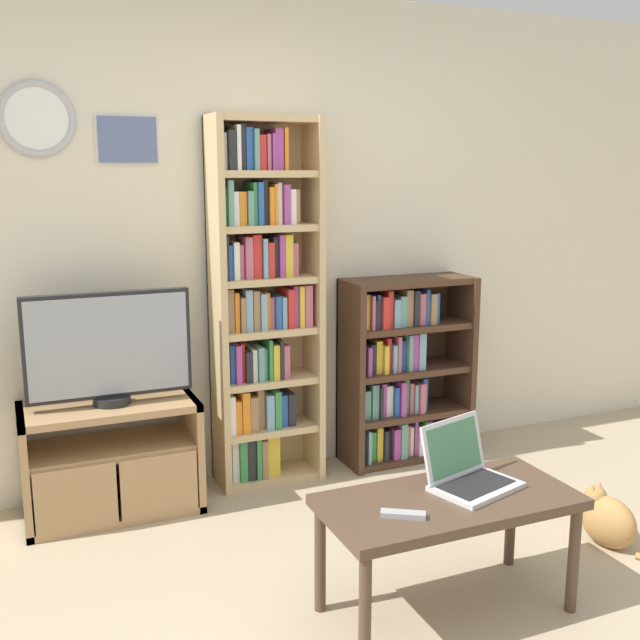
# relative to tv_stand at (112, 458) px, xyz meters

# --- Properties ---
(wall_back) EXTENTS (5.96, 0.09, 2.60)m
(wall_back) POSITION_rel_tv_stand_xyz_m (0.75, 0.28, 1.02)
(wall_back) COLOR beige
(wall_back) RESTS_ON ground_plane
(tv_stand) EXTENTS (0.84, 0.43, 0.56)m
(tv_stand) POSITION_rel_tv_stand_xyz_m (0.00, 0.00, 0.00)
(tv_stand) COLOR tan
(tv_stand) RESTS_ON ground_plane
(television) EXTENTS (0.78, 0.18, 0.55)m
(television) POSITION_rel_tv_stand_xyz_m (0.01, -0.01, 0.56)
(television) COLOR black
(television) RESTS_ON tv_stand
(bookshelf_tall) EXTENTS (0.57, 0.27, 1.95)m
(bookshelf_tall) POSITION_rel_tv_stand_xyz_m (0.82, 0.11, 0.69)
(bookshelf_tall) COLOR tan
(bookshelf_tall) RESTS_ON ground_plane
(bookshelf_short) EXTENTS (0.77, 0.31, 1.08)m
(bookshelf_short) POSITION_rel_tv_stand_xyz_m (1.65, 0.10, 0.25)
(bookshelf_short) COLOR #472D1E
(bookshelf_short) RESTS_ON ground_plane
(coffee_table) EXTENTS (0.98, 0.47, 0.47)m
(coffee_table) POSITION_rel_tv_stand_xyz_m (1.06, -1.38, 0.13)
(coffee_table) COLOR #4C3828
(coffee_table) RESTS_ON ground_plane
(laptop) EXTENTS (0.39, 0.35, 0.25)m
(laptop) POSITION_rel_tv_stand_xyz_m (1.18, -1.31, 0.25)
(laptop) COLOR silver
(laptop) RESTS_ON coffee_table
(remote_near_laptop) EXTENTS (0.16, 0.12, 0.02)m
(remote_near_laptop) POSITION_rel_tv_stand_xyz_m (0.82, -1.45, 0.20)
(remote_near_laptop) COLOR #99999E
(remote_near_laptop) RESTS_ON coffee_table
(cat) EXTENTS (0.29, 0.48, 0.28)m
(cat) POSITION_rel_tv_stand_xyz_m (2.01, -1.22, -0.16)
(cat) COLOR #B78447
(cat) RESTS_ON ground_plane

